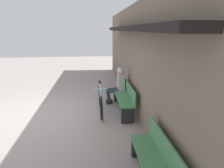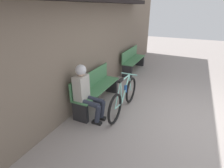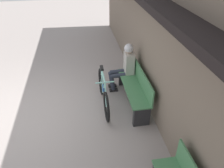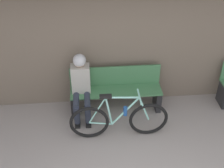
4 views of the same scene
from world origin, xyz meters
TOP-DOWN VIEW (x-y plane):
  - storefront_wall at (0.00, 2.82)m, footprint 12.00×0.56m
  - park_bench_near at (-0.14, 2.50)m, footprint 1.71×0.42m
  - bicycle at (-0.15, 1.74)m, footprint 1.70×0.40m
  - person_seated at (-0.79, 2.38)m, footprint 0.34×0.64m

SIDE VIEW (x-z plane):
  - bicycle at x=-0.15m, z-range -0.09..0.83m
  - park_bench_near at x=-0.14m, z-range -0.02..0.86m
  - person_seated at x=-0.79m, z-range 0.10..1.36m
  - storefront_wall at x=0.00m, z-range 0.06..3.26m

